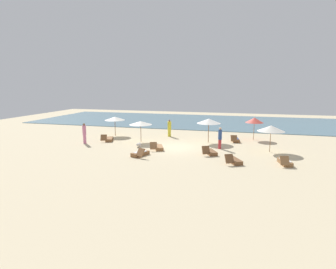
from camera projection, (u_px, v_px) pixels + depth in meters
name	position (u px, v px, depth m)	size (l,w,h in m)	color
ground_plane	(175.00, 147.00, 23.79)	(60.00, 60.00, 0.00)	beige
ocean_water	(203.00, 121.00, 39.92)	(48.00, 16.00, 0.06)	slate
umbrella_0	(209.00, 121.00, 25.46)	(2.17, 2.17, 2.21)	brown
umbrella_1	(271.00, 128.00, 21.85)	(2.12, 2.12, 2.13)	olive
umbrella_2	(141.00, 123.00, 25.74)	(2.13, 2.13, 1.95)	brown
umbrella_3	(254.00, 120.00, 26.70)	(1.72, 1.72, 2.16)	olive
umbrella_4	(115.00, 118.00, 28.85)	(2.08, 2.08, 1.98)	brown
lounger_0	(158.00, 147.00, 23.00)	(1.18, 1.77, 0.70)	olive
lounger_1	(210.00, 152.00, 21.45)	(1.23, 1.72, 0.75)	brown
lounger_2	(109.00, 139.00, 26.44)	(1.13, 1.79, 0.68)	brown
lounger_3	(140.00, 154.00, 20.97)	(1.19, 1.77, 0.71)	brown
lounger_4	(285.00, 162.00, 18.69)	(0.89, 1.74, 0.72)	olive
lounger_5	(234.00, 161.00, 19.06)	(1.26, 1.74, 0.73)	brown
lounger_6	(235.00, 140.00, 26.16)	(0.87, 1.77, 0.69)	brown
person_0	(84.00, 133.00, 25.17)	(0.46, 0.46, 1.87)	#D17299
person_1	(169.00, 128.00, 28.56)	(0.50, 0.50, 1.75)	yellow
person_2	(220.00, 138.00, 23.14)	(0.43, 0.43, 1.82)	#BF3338
dog	(139.00, 145.00, 23.86)	(0.37, 0.84, 0.38)	silver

